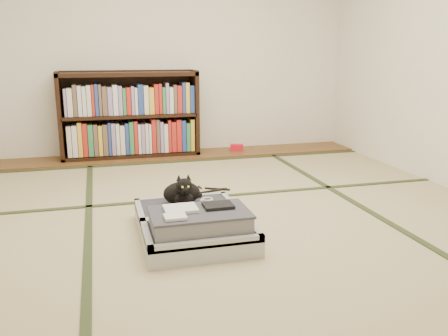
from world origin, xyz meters
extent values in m
plane|color=tan|center=(0.00, 0.00, 0.00)|extent=(4.50, 4.50, 0.00)
cube|color=brown|center=(0.00, 2.00, 0.01)|extent=(4.00, 0.50, 0.02)
cube|color=red|center=(0.65, 2.03, 0.06)|extent=(0.17, 0.13, 0.07)
plane|color=silver|center=(0.00, 2.25, 1.20)|extent=(4.00, 0.00, 4.00)
cube|color=#2D381E|center=(-1.00, 0.00, 0.00)|extent=(0.05, 4.50, 0.01)
cube|color=#2D381E|center=(1.00, 0.00, 0.00)|extent=(0.05, 4.50, 0.01)
cube|color=#2D381E|center=(0.00, 0.40, 0.00)|extent=(4.00, 0.05, 0.01)
cube|color=#2D381E|center=(0.00, 1.70, 0.00)|extent=(4.00, 0.05, 0.01)
cube|color=black|center=(-1.27, 2.07, 0.47)|extent=(0.04, 0.34, 0.95)
cube|color=black|center=(0.17, 2.07, 0.47)|extent=(0.04, 0.34, 0.95)
cube|color=black|center=(-0.55, 2.07, 0.03)|extent=(1.48, 0.34, 0.04)
cube|color=black|center=(-0.55, 2.07, 0.91)|extent=(1.48, 0.34, 0.04)
cube|color=black|center=(-0.55, 2.07, 0.47)|extent=(1.42, 0.34, 0.03)
cube|color=black|center=(-0.55, 2.23, 0.47)|extent=(1.48, 0.02, 0.95)
cube|color=gray|center=(-0.55, 2.05, 0.25)|extent=(1.34, 0.24, 0.40)
cube|color=gray|center=(-0.55, 2.05, 0.66)|extent=(1.34, 0.24, 0.36)
cube|color=#A7A7AC|center=(-0.35, -0.59, 0.06)|extent=(0.66, 0.44, 0.11)
cube|color=#31323A|center=(-0.35, -0.59, 0.09)|extent=(0.59, 0.37, 0.09)
cube|color=#A7A7AC|center=(-0.35, -0.79, 0.12)|extent=(0.66, 0.04, 0.04)
cube|color=#A7A7AC|center=(-0.35, -0.39, 0.12)|extent=(0.66, 0.04, 0.04)
cube|color=#A7A7AC|center=(-0.66, -0.59, 0.12)|extent=(0.04, 0.44, 0.04)
cube|color=#A7A7AC|center=(-0.04, -0.59, 0.12)|extent=(0.04, 0.44, 0.04)
cube|color=#A7A7AC|center=(-0.35, -0.15, 0.06)|extent=(0.66, 0.44, 0.11)
cube|color=#31323A|center=(-0.35, -0.15, 0.09)|extent=(0.59, 0.37, 0.09)
cube|color=#A7A7AC|center=(-0.35, -0.35, 0.12)|extent=(0.66, 0.04, 0.04)
cube|color=#A7A7AC|center=(-0.35, 0.05, 0.12)|extent=(0.66, 0.04, 0.04)
cube|color=#A7A7AC|center=(-0.66, -0.15, 0.12)|extent=(0.04, 0.44, 0.04)
cube|color=#A7A7AC|center=(-0.04, -0.15, 0.12)|extent=(0.04, 0.44, 0.04)
cylinder|color=black|center=(-0.35, -0.37, 0.12)|extent=(0.60, 0.02, 0.02)
cube|color=gray|center=(-0.35, -0.59, 0.17)|extent=(0.56, 0.34, 0.11)
cube|color=#3E3E46|center=(-0.35, -0.59, 0.23)|extent=(0.58, 0.36, 0.01)
cube|color=silver|center=(-0.46, -0.55, 0.25)|extent=(0.19, 0.16, 0.02)
cube|color=black|center=(-0.23, -0.55, 0.25)|extent=(0.18, 0.14, 0.02)
cube|color=silver|center=(-0.51, -0.68, 0.25)|extent=(0.12, 0.11, 0.02)
cube|color=white|center=(-0.54, -0.80, 0.06)|extent=(0.05, 0.01, 0.04)
cube|color=white|center=(-0.44, -0.80, 0.05)|extent=(0.04, 0.01, 0.03)
cube|color=orange|center=(-0.13, -0.80, 0.06)|extent=(0.04, 0.01, 0.03)
cube|color=#197F33|center=(-0.19, -0.80, 0.08)|extent=(0.04, 0.01, 0.02)
ellipsoid|color=black|center=(-0.37, -0.09, 0.21)|extent=(0.26, 0.17, 0.16)
ellipsoid|color=black|center=(-0.37, -0.17, 0.19)|extent=(0.13, 0.09, 0.09)
ellipsoid|color=black|center=(-0.37, -0.19, 0.28)|extent=(0.11, 0.10, 0.10)
sphere|color=black|center=(-0.37, -0.24, 0.27)|extent=(0.05, 0.05, 0.05)
cone|color=black|center=(-0.40, -0.18, 0.34)|extent=(0.04, 0.05, 0.05)
cone|color=black|center=(-0.34, -0.18, 0.34)|extent=(0.04, 0.05, 0.05)
sphere|color=#A5BF33|center=(-0.39, -0.24, 0.29)|extent=(0.02, 0.02, 0.02)
sphere|color=#A5BF33|center=(-0.35, -0.24, 0.29)|extent=(0.02, 0.02, 0.02)
cylinder|color=black|center=(-0.28, -0.01, 0.15)|extent=(0.16, 0.09, 0.03)
torus|color=white|center=(-0.19, -0.07, 0.13)|extent=(0.09, 0.09, 0.01)
torus|color=white|center=(-0.19, -0.08, 0.14)|extent=(0.08, 0.08, 0.01)
cube|color=black|center=(-0.08, 0.52, 0.01)|extent=(0.43, 0.13, 0.01)
cube|color=black|center=(-0.21, 0.59, 0.01)|extent=(0.18, 0.16, 0.01)
cube|color=black|center=(0.06, 0.59, 0.01)|extent=(0.20, 0.12, 0.01)
cylinder|color=black|center=(-0.08, 0.68, 0.01)|extent=(0.02, 0.08, 0.01)
camera|label=1|loc=(-0.90, -3.17, 1.16)|focal=38.00mm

